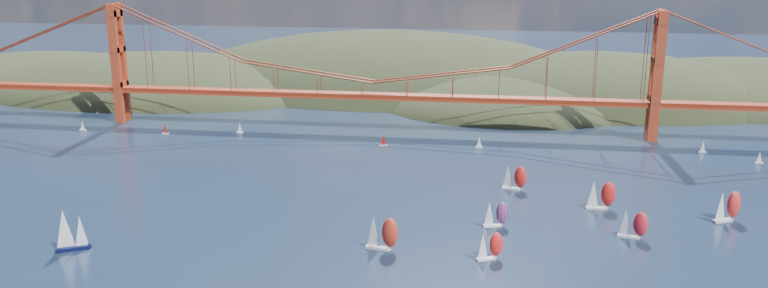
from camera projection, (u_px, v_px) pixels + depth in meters
headlands at (479, 113)px, 428.09m from camera, size 725.00×225.00×96.00m
bridge at (370, 59)px, 329.18m from camera, size 552.00×12.00×55.00m
sloop_navy at (69, 230)px, 203.01m from camera, size 8.99×7.35×13.11m
racer_0 at (381, 232)px, 203.49m from camera, size 9.51×4.92×10.68m
racer_1 at (489, 246)px, 197.22m from camera, size 7.56×5.42×8.49m
racer_2 at (632, 224)px, 211.72m from camera, size 8.22×4.42×9.22m
racer_3 at (600, 195)px, 234.88m from camera, size 9.05×3.84×10.30m
racer_4 at (727, 206)px, 224.44m from camera, size 9.36×7.06×10.57m
racer_5 at (514, 177)px, 253.99m from camera, size 8.48×4.38×9.52m
racer_rwb at (495, 214)px, 220.44m from camera, size 7.68×4.46×8.60m
distant_boat_1 at (82, 125)px, 335.67m from camera, size 3.00×2.00×4.70m
distant_boat_2 at (165, 129)px, 329.43m from camera, size 3.00×2.00×4.70m
distant_boat_3 at (240, 128)px, 331.26m from camera, size 3.00×2.00×4.70m
distant_boat_4 at (703, 147)px, 299.75m from camera, size 3.00×2.00×4.70m
distant_boat_5 at (759, 157)px, 284.95m from camera, size 3.00×2.00×4.70m
distant_boat_8 at (479, 142)px, 307.00m from camera, size 3.00×2.00×4.70m
distant_boat_9 at (383, 140)px, 309.98m from camera, size 3.00×2.00×4.70m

